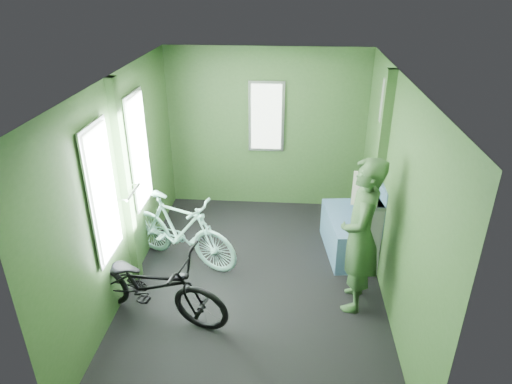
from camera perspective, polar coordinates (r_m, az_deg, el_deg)
room at (r=4.59m, az=-0.52°, el=3.45°), size 4.00×4.02×2.31m
bicycle_black at (r=4.94m, az=-12.71°, el=-15.14°), size 1.79×1.12×0.96m
bicycle_mint at (r=5.68m, az=-9.11°, el=-8.61°), size 1.59×1.08×0.95m
passenger at (r=4.65m, az=12.92°, el=-5.36°), size 0.50×0.69×1.66m
waste_box at (r=5.44m, az=13.66°, el=-5.15°), size 0.26×0.37×0.90m
bench_seat at (r=5.76m, az=12.00°, el=-4.69°), size 0.67×1.05×1.05m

